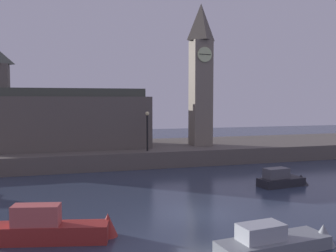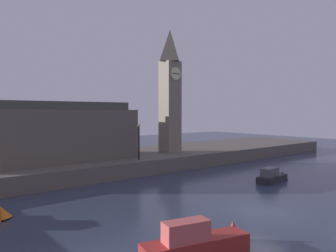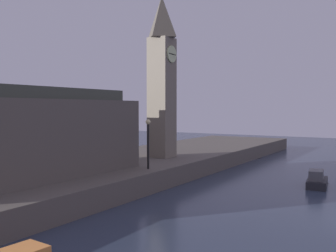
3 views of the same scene
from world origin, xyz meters
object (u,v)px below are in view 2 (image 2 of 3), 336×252
object	(u,v)px
boat_barge_dark	(274,176)
boat_dinghy_red	(202,241)
parliament_hall	(50,131)
streetlamp	(139,137)
clock_tower	(170,89)

from	to	relation	value
boat_barge_dark	boat_dinghy_red	xyz separation A→B (m)	(-15.90, -6.67, 0.12)
boat_barge_dark	parliament_hall	bearing A→B (deg)	134.76
parliament_hall	streetlamp	bearing A→B (deg)	-32.27
parliament_hall	boat_barge_dark	xyz separation A→B (m)	(15.00, -15.12, -3.98)
streetlamp	boat_dinghy_red	world-z (taller)	streetlamp
clock_tower	boat_barge_dark	world-z (taller)	clock_tower
clock_tower	boat_barge_dark	bearing A→B (deg)	-84.42
clock_tower	parliament_hall	world-z (taller)	clock_tower
streetlamp	boat_barge_dark	distance (m)	13.45
clock_tower	boat_dinghy_red	world-z (taller)	clock_tower
boat_dinghy_red	boat_barge_dark	bearing A→B (deg)	22.77
boat_barge_dark	clock_tower	bearing A→B (deg)	95.58
streetlamp	boat_dinghy_red	bearing A→B (deg)	-115.50
parliament_hall	boat_dinghy_red	bearing A→B (deg)	-92.37
streetlamp	parliament_hall	bearing A→B (deg)	147.73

